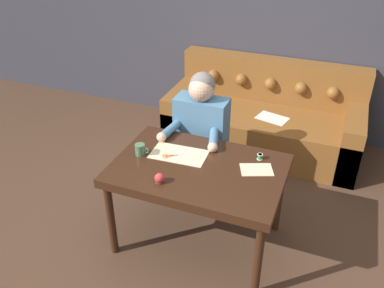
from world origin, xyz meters
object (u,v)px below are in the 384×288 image
object	(u,v)px
person	(201,136)
mug	(140,150)
thread_spool	(260,157)
dining_table	(198,175)
couch	(264,120)
scissors	(171,156)
pin_cushion	(160,178)

from	to	relation	value
person	mug	world-z (taller)	person
mug	thread_spool	world-z (taller)	mug
person	mug	size ratio (longest dim) A/B	10.65
dining_table	couch	world-z (taller)	couch
dining_table	mug	size ratio (longest dim) A/B	11.08
scissors	person	bearing A→B (deg)	85.20
couch	mug	bearing A→B (deg)	-110.02
thread_spool	pin_cushion	world-z (taller)	pin_cushion
person	thread_spool	xyz separation A→B (m)	(0.59, -0.33, 0.13)
pin_cushion	person	bearing A→B (deg)	91.18
dining_table	mug	distance (m)	0.48
couch	thread_spool	distance (m)	1.50
dining_table	person	bearing A→B (deg)	108.57
thread_spool	dining_table	bearing A→B (deg)	-146.57
scissors	couch	bearing A→B (deg)	76.46
thread_spool	couch	bearing A→B (deg)	100.00
scissors	thread_spool	world-z (taller)	thread_spool
person	mug	bearing A→B (deg)	-113.98
dining_table	thread_spool	xyz separation A→B (m)	(0.40, 0.26, 0.10)
mug	thread_spool	xyz separation A→B (m)	(0.86, 0.27, -0.02)
person	mug	distance (m)	0.68
dining_table	couch	distance (m)	1.71
scissors	mug	bearing A→B (deg)	-164.17
mug	pin_cushion	world-z (taller)	mug
pin_cushion	couch	bearing A→B (deg)	80.48
person	scissors	xyz separation A→B (m)	(-0.05, -0.54, 0.11)
person	pin_cushion	bearing A→B (deg)	-88.82
scissors	mug	distance (m)	0.24
dining_table	pin_cushion	xyz separation A→B (m)	(-0.18, -0.28, 0.11)
dining_table	couch	size ratio (longest dim) A/B	0.61
dining_table	scissors	size ratio (longest dim) A/B	6.35
dining_table	thread_spool	size ratio (longest dim) A/B	27.83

